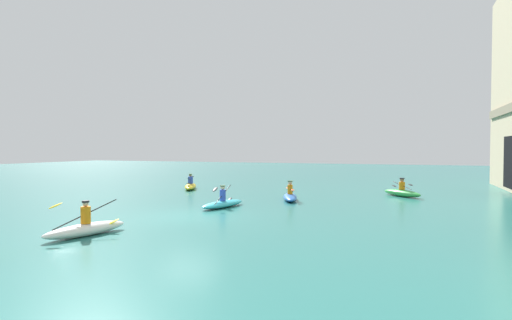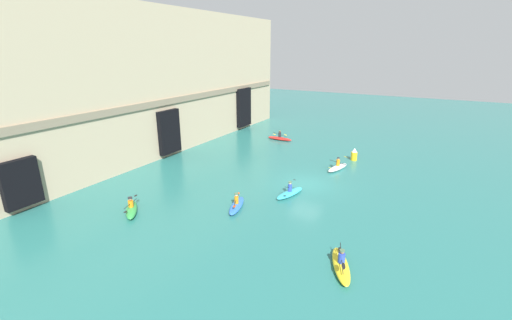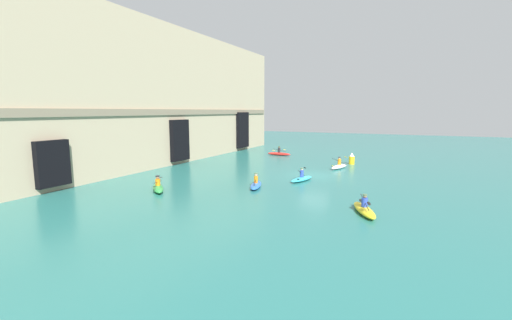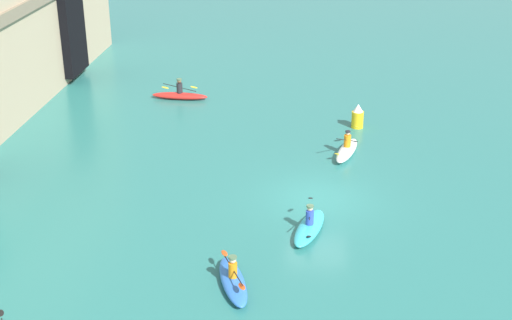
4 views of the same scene
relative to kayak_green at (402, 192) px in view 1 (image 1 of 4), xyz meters
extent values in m
plane|color=#28706B|center=(10.53, -8.43, -0.26)|extent=(120.00, 120.00, 0.00)
ellipsoid|color=green|center=(0.00, 0.00, -0.05)|extent=(2.49, 2.50, 0.42)
cylinder|color=orange|center=(0.00, 0.00, 0.39)|extent=(0.34, 0.34, 0.45)
sphere|color=#9E704C|center=(0.00, 0.00, 0.73)|extent=(0.24, 0.24, 0.24)
cylinder|color=#232328|center=(0.00, 0.00, 0.83)|extent=(0.30, 0.30, 0.06)
cylinder|color=black|center=(0.00, 0.00, 0.41)|extent=(1.97, 1.08, 0.32)
ellipsoid|color=black|center=(-0.87, -0.47, 0.29)|extent=(0.48, 0.37, 0.11)
ellipsoid|color=black|center=(0.87, 0.47, 0.54)|extent=(0.48, 0.37, 0.11)
ellipsoid|color=blue|center=(4.03, -5.80, -0.08)|extent=(3.00, 1.59, 0.35)
cylinder|color=orange|center=(4.03, -5.80, 0.35)|extent=(0.28, 0.28, 0.52)
sphere|color=beige|center=(4.03, -5.80, 0.72)|extent=(0.23, 0.23, 0.23)
cylinder|color=#4C6B4C|center=(4.03, -5.80, 0.81)|extent=(0.28, 0.28, 0.06)
cylinder|color=black|center=(4.03, -5.80, 0.37)|extent=(1.97, 0.90, 0.14)
ellipsoid|color=#D84C19|center=(3.16, -6.18, 0.33)|extent=(0.48, 0.34, 0.07)
ellipsoid|color=#D84C19|center=(4.90, -5.41, 0.42)|extent=(0.48, 0.34, 0.07)
ellipsoid|color=white|center=(15.09, -9.66, -0.05)|extent=(2.97, 1.40, 0.41)
cylinder|color=orange|center=(15.09, -9.66, 0.43)|extent=(0.32, 0.32, 0.56)
sphere|color=beige|center=(15.09, -9.66, 0.81)|extent=(0.19, 0.19, 0.19)
cylinder|color=#232328|center=(15.09, -9.66, 0.88)|extent=(0.24, 0.24, 0.06)
cylinder|color=black|center=(15.09, -9.66, 0.46)|extent=(1.80, 1.06, 0.85)
ellipsoid|color=yellow|center=(14.30, -9.20, 0.10)|extent=(0.46, 0.37, 0.21)
ellipsoid|color=yellow|center=(15.88, -10.11, 0.82)|extent=(0.46, 0.37, 0.21)
ellipsoid|color=#33B2C6|center=(7.78, -8.14, -0.09)|extent=(3.03, 1.48, 0.33)
cylinder|color=#2D47B7|center=(7.78, -8.14, 0.34)|extent=(0.29, 0.29, 0.54)
sphere|color=beige|center=(7.78, -8.14, 0.72)|extent=(0.21, 0.21, 0.21)
cylinder|color=#4C6B4C|center=(7.78, -8.14, 0.80)|extent=(0.27, 0.27, 0.06)
cylinder|color=black|center=(7.78, -8.14, 0.37)|extent=(1.89, 0.04, 0.81)
ellipsoid|color=black|center=(8.61, -8.14, 0.71)|extent=(0.43, 0.18, 0.21)
ellipsoid|color=black|center=(6.96, -8.15, 0.02)|extent=(0.43, 0.18, 0.21)
ellipsoid|color=yellow|center=(0.74, -14.03, -0.06)|extent=(3.21, 2.02, 0.39)
cylinder|color=#2D47B7|center=(0.74, -14.03, 0.38)|extent=(0.35, 0.35, 0.49)
sphere|color=#9E704C|center=(0.74, -14.03, 0.72)|extent=(0.20, 0.20, 0.20)
cylinder|color=#4C6B4C|center=(0.74, -14.03, 0.81)|extent=(0.25, 0.25, 0.06)
cylinder|color=black|center=(0.74, -14.03, 0.40)|extent=(2.02, 0.77, 0.42)
ellipsoid|color=black|center=(1.62, -13.71, 0.23)|extent=(0.48, 0.32, 0.13)
ellipsoid|color=black|center=(-0.15, -14.36, 0.57)|extent=(0.48, 0.32, 0.13)
camera|label=1|loc=(25.36, 0.27, 2.65)|focal=28.00mm
camera|label=2|loc=(-14.06, -17.42, 10.28)|focal=24.00mm
camera|label=3|loc=(-18.49, -16.46, 5.40)|focal=24.00mm
camera|label=4|loc=(-15.13, -8.37, 12.71)|focal=50.00mm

